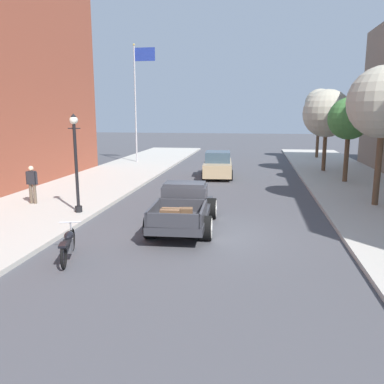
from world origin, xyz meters
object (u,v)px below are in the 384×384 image
object	(u,v)px
car_background_tan	(218,165)
street_tree_third	(327,114)
street_tree_second	(349,119)
hotrod_truck_gunmetal	(185,205)
street_tree_nearest	(384,103)
street_lamp_near	(76,156)
pedestrian_sidewalk_left	(32,182)
motorcycle_parked	(68,244)
flagpole	(138,91)
street_tree_farthest	(320,104)

from	to	relation	value
car_background_tan	street_tree_third	size ratio (longest dim) A/B	0.81
car_background_tan	street_tree_third	distance (m)	8.31
street_tree_second	street_tree_third	distance (m)	4.53
hotrod_truck_gunmetal	street_tree_nearest	size ratio (longest dim) A/B	0.86
car_background_tan	street_lamp_near	xyz separation A→B (m)	(-4.52, -10.63, 1.62)
street_lamp_near	street_tree_second	xyz separation A→B (m)	(12.00, 9.25, 1.31)
street_tree_third	hotrod_truck_gunmetal	bearing A→B (deg)	-116.10
pedestrian_sidewalk_left	car_background_tan	bearing A→B (deg)	53.13
hotrod_truck_gunmetal	pedestrian_sidewalk_left	world-z (taller)	pedestrian_sidewalk_left
motorcycle_parked	street_lamp_near	xyz separation A→B (m)	(-1.81, 4.58, 1.94)
street_lamp_near	street_tree_nearest	bearing A→B (deg)	15.14
street_tree_nearest	street_tree_second	size ratio (longest dim) A/B	1.22
hotrod_truck_gunmetal	street_tree_third	bearing A→B (deg)	63.90
street_lamp_near	flagpole	xyz separation A→B (m)	(-2.45, 16.73, 3.39)
motorcycle_parked	car_background_tan	size ratio (longest dim) A/B	0.46
motorcycle_parked	flagpole	bearing A→B (deg)	101.31
hotrod_truck_gunmetal	street_tree_second	world-z (taller)	street_tree_second
hotrod_truck_gunmetal	street_tree_third	size ratio (longest dim) A/B	0.92
hotrod_truck_gunmetal	street_tree_second	xyz separation A→B (m)	(7.58, 10.00, 2.94)
car_background_tan	street_lamp_near	bearing A→B (deg)	-113.04
street_tree_second	street_tree_nearest	bearing A→B (deg)	-89.90
street_tree_second	street_tree_farthest	bearing A→B (deg)	88.78
motorcycle_parked	street_tree_nearest	distance (m)	13.46
car_background_tan	flagpole	bearing A→B (deg)	138.82
street_tree_second	car_background_tan	bearing A→B (deg)	169.58
flagpole	street_tree_third	distance (m)	14.38
flagpole	street_tree_second	world-z (taller)	flagpole
motorcycle_parked	street_lamp_near	size ratio (longest dim) A/B	0.53
street_lamp_near	flagpole	distance (m)	17.24
street_lamp_near	flagpole	world-z (taller)	flagpole
street_tree_nearest	pedestrian_sidewalk_left	bearing A→B (deg)	-171.73
street_lamp_near	street_tree_second	world-z (taller)	street_tree_second
street_tree_nearest	street_tree_third	bearing A→B (deg)	92.72
hotrod_truck_gunmetal	motorcycle_parked	bearing A→B (deg)	-124.15
flagpole	pedestrian_sidewalk_left	bearing A→B (deg)	-90.58
car_background_tan	street_tree_second	size ratio (longest dim) A/B	0.93
pedestrian_sidewalk_left	street_tree_nearest	size ratio (longest dim) A/B	0.28
flagpole	car_background_tan	bearing A→B (deg)	-41.18
car_background_tan	street_tree_third	bearing A→B (deg)	24.03
street_tree_farthest	street_tree_nearest	bearing A→B (deg)	-90.80
flagpole	street_tree_farthest	distance (m)	15.78
flagpole	street_tree_third	xyz separation A→B (m)	(13.96, -2.98, -1.77)
street_tree_nearest	street_tree_second	distance (m)	6.05
car_background_tan	street_lamp_near	world-z (taller)	street_lamp_near
pedestrian_sidewalk_left	street_tree_nearest	distance (m)	15.15
motorcycle_parked	car_background_tan	distance (m)	15.45
street_lamp_near	motorcycle_parked	bearing A→B (deg)	-68.42
car_background_tan	flagpole	xyz separation A→B (m)	(-6.97, 6.10, 5.00)
hotrod_truck_gunmetal	street_tree_second	bearing A→B (deg)	52.81
street_tree_third	car_background_tan	bearing A→B (deg)	-155.97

